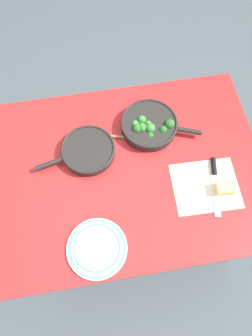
{
  "coord_description": "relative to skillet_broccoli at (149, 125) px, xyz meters",
  "views": [
    {
      "loc": [
        0.09,
        0.54,
        2.01
      ],
      "look_at": [
        0.0,
        0.0,
        0.74
      ],
      "focal_mm": 32.0,
      "sensor_mm": 36.0,
      "label": 1
    }
  ],
  "objects": [
    {
      "name": "dining_table_red",
      "position": [
        0.15,
        0.2,
        -0.1
      ],
      "size": [
        1.3,
        0.95,
        0.72
      ],
      "color": "red",
      "rests_on": "ground_plane"
    },
    {
      "name": "grater_knife",
      "position": [
        -0.25,
        0.31,
        -0.02
      ],
      "size": [
        0.08,
        0.28,
        0.02
      ],
      "rotation": [
        0.0,
        0.0,
        1.37
      ],
      "color": "silver",
      "rests_on": "dining_table_red"
    },
    {
      "name": "parchment_sheet",
      "position": [
        -0.2,
        0.34,
        -0.03
      ],
      "size": [
        0.31,
        0.26,
        0.0
      ],
      "color": "beige",
      "rests_on": "dining_table_red"
    },
    {
      "name": "wooden_spoon",
      "position": [
        0.17,
        0.02,
        -0.02
      ],
      "size": [
        0.41,
        0.12,
        0.02
      ],
      "rotation": [
        0.0,
        0.0,
        -0.23
      ],
      "color": "#996B42",
      "rests_on": "dining_table_red"
    },
    {
      "name": "cheese_block",
      "position": [
        -0.27,
        0.38,
        -0.01
      ],
      "size": [
        0.08,
        0.06,
        0.05
      ],
      "color": "#EACC66",
      "rests_on": "dining_table_red"
    },
    {
      "name": "ground_plane",
      "position": [
        0.15,
        0.2,
        -0.75
      ],
      "size": [
        14.0,
        14.0,
        0.0
      ],
      "primitive_type": "plane",
      "color": "#424C51"
    },
    {
      "name": "skillet_eggs",
      "position": [
        0.32,
        0.09,
        -0.01
      ],
      "size": [
        0.38,
        0.26,
        0.05
      ],
      "rotation": [
        0.0,
        0.0,
        0.22
      ],
      "color": "black",
      "rests_on": "dining_table_red"
    },
    {
      "name": "dinner_plate_stack",
      "position": [
        0.33,
        0.54,
        -0.02
      ],
      "size": [
        0.26,
        0.26,
        0.03
      ],
      "color": "silver",
      "rests_on": "dining_table_red"
    },
    {
      "name": "skillet_broccoli",
      "position": [
        0.0,
        0.0,
        0.0
      ],
      "size": [
        0.38,
        0.28,
        0.08
      ],
      "rotation": [
        0.0,
        0.0,
        2.78
      ],
      "color": "black",
      "rests_on": "dining_table_red"
    }
  ]
}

